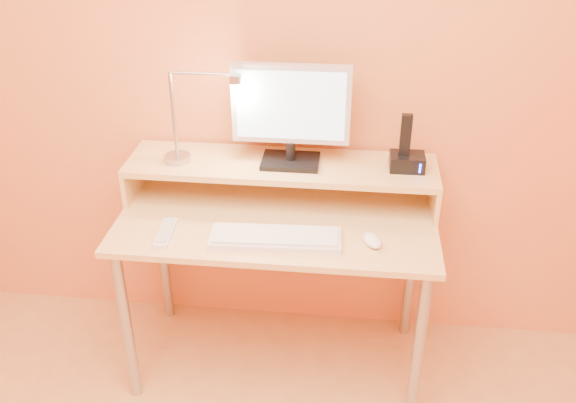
# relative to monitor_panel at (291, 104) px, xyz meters

# --- Properties ---
(wall_back) EXTENTS (3.00, 0.04, 2.50)m
(wall_back) POSITION_rel_monitor_panel_xyz_m (-0.04, 0.16, 0.13)
(wall_back) COLOR #CD8847
(wall_back) RESTS_ON floor
(desk_leg_fl) EXTENTS (0.04, 0.04, 0.69)m
(desk_leg_fl) POSITION_rel_monitor_panel_xyz_m (-0.59, -0.41, -0.77)
(desk_leg_fl) COLOR #A5A5AE
(desk_leg_fl) RESTS_ON floor
(desk_leg_fr) EXTENTS (0.04, 0.04, 0.69)m
(desk_leg_fr) POSITION_rel_monitor_panel_xyz_m (0.51, -0.41, -0.77)
(desk_leg_fr) COLOR #A5A5AE
(desk_leg_fr) RESTS_ON floor
(desk_leg_bl) EXTENTS (0.04, 0.04, 0.69)m
(desk_leg_bl) POSITION_rel_monitor_panel_xyz_m (-0.59, 0.09, -0.77)
(desk_leg_bl) COLOR #A5A5AE
(desk_leg_bl) RESTS_ON floor
(desk_leg_br) EXTENTS (0.04, 0.04, 0.69)m
(desk_leg_br) POSITION_rel_monitor_panel_xyz_m (0.51, 0.09, -0.77)
(desk_leg_br) COLOR #A5A5AE
(desk_leg_br) RESTS_ON floor
(desk_lower) EXTENTS (1.20, 0.60, 0.02)m
(desk_lower) POSITION_rel_monitor_panel_xyz_m (-0.04, -0.16, -0.41)
(desk_lower) COLOR #EAB66E
(desk_lower) RESTS_ON floor
(shelf_riser_left) EXTENTS (0.02, 0.30, 0.14)m
(shelf_riser_left) POSITION_rel_monitor_panel_xyz_m (-0.63, -0.01, -0.33)
(shelf_riser_left) COLOR #EAB66E
(shelf_riser_left) RESTS_ON desk_lower
(shelf_riser_right) EXTENTS (0.02, 0.30, 0.14)m
(shelf_riser_right) POSITION_rel_monitor_panel_xyz_m (0.56, -0.01, -0.33)
(shelf_riser_right) COLOR #EAB66E
(shelf_riser_right) RESTS_ON desk_lower
(desk_shelf) EXTENTS (1.20, 0.30, 0.02)m
(desk_shelf) POSITION_rel_monitor_panel_xyz_m (-0.04, -0.01, -0.25)
(desk_shelf) COLOR #EAB66E
(desk_shelf) RESTS_ON desk_lower
(monitor_foot) EXTENTS (0.22, 0.16, 0.02)m
(monitor_foot) POSITION_rel_monitor_panel_xyz_m (0.00, -0.01, -0.23)
(monitor_foot) COLOR black
(monitor_foot) RESTS_ON desk_shelf
(monitor_neck) EXTENTS (0.04, 0.04, 0.07)m
(monitor_neck) POSITION_rel_monitor_panel_xyz_m (0.00, -0.01, -0.19)
(monitor_neck) COLOR black
(monitor_neck) RESTS_ON monitor_foot
(monitor_panel) EXTENTS (0.44, 0.04, 0.30)m
(monitor_panel) POSITION_rel_monitor_panel_xyz_m (0.00, 0.00, 0.00)
(monitor_panel) COLOR silver
(monitor_panel) RESTS_ON monitor_neck
(monitor_back) EXTENTS (0.40, 0.01, 0.26)m
(monitor_back) POSITION_rel_monitor_panel_xyz_m (0.00, 0.02, 0.00)
(monitor_back) COLOR black
(monitor_back) RESTS_ON monitor_panel
(monitor_screen) EXTENTS (0.40, 0.01, 0.26)m
(monitor_screen) POSITION_rel_monitor_panel_xyz_m (0.00, -0.02, 0.00)
(monitor_screen) COLOR #B2E5FA
(monitor_screen) RESTS_ON monitor_panel
(lamp_base) EXTENTS (0.10, 0.10, 0.02)m
(lamp_base) POSITION_rel_monitor_panel_xyz_m (-0.44, -0.04, -0.23)
(lamp_base) COLOR #A5A5AE
(lamp_base) RESTS_ON desk_shelf
(lamp_post) EXTENTS (0.01, 0.01, 0.33)m
(lamp_post) POSITION_rel_monitor_panel_xyz_m (-0.44, -0.04, -0.05)
(lamp_post) COLOR #A5A5AE
(lamp_post) RESTS_ON lamp_base
(lamp_arm) EXTENTS (0.24, 0.01, 0.01)m
(lamp_arm) POSITION_rel_monitor_panel_xyz_m (-0.32, -0.04, 0.12)
(lamp_arm) COLOR #A5A5AE
(lamp_arm) RESTS_ON lamp_post
(lamp_head) EXTENTS (0.04, 0.04, 0.03)m
(lamp_head) POSITION_rel_monitor_panel_xyz_m (-0.20, -0.04, 0.10)
(lamp_head) COLOR #A5A5AE
(lamp_head) RESTS_ON lamp_arm
(lamp_bulb) EXTENTS (0.03, 0.03, 0.00)m
(lamp_bulb) POSITION_rel_monitor_panel_xyz_m (-0.20, -0.04, 0.09)
(lamp_bulb) COLOR #FFEAC6
(lamp_bulb) RESTS_ON lamp_head
(phone_dock) EXTENTS (0.13, 0.10, 0.06)m
(phone_dock) POSITION_rel_monitor_panel_xyz_m (0.44, -0.01, -0.21)
(phone_dock) COLOR black
(phone_dock) RESTS_ON desk_shelf
(phone_handset) EXTENTS (0.04, 0.03, 0.16)m
(phone_handset) POSITION_rel_monitor_panel_xyz_m (0.43, -0.01, -0.10)
(phone_handset) COLOR black
(phone_handset) RESTS_ON phone_dock
(phone_led) EXTENTS (0.01, 0.00, 0.04)m
(phone_led) POSITION_rel_monitor_panel_xyz_m (0.49, -0.06, -0.21)
(phone_led) COLOR #1F38FF
(phone_led) RESTS_ON phone_dock
(keyboard) EXTENTS (0.47, 0.17, 0.02)m
(keyboard) POSITION_rel_monitor_panel_xyz_m (-0.02, -0.32, -0.39)
(keyboard) COLOR silver
(keyboard) RESTS_ON desk_lower
(mouse) EXTENTS (0.09, 0.11, 0.03)m
(mouse) POSITION_rel_monitor_panel_xyz_m (0.32, -0.30, -0.38)
(mouse) COLOR white
(mouse) RESTS_ON desk_lower
(remote_control) EXTENTS (0.06, 0.19, 0.02)m
(remote_control) POSITION_rel_monitor_panel_xyz_m (-0.42, -0.32, -0.39)
(remote_control) COLOR silver
(remote_control) RESTS_ON desk_lower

